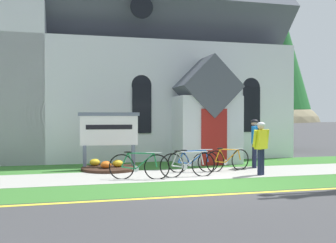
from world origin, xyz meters
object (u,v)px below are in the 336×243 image
Objects in this scene: bicycle_silver at (139,166)px; bicycle_red at (187,164)px; cyclist_in_yellow_jersey at (261,144)px; bicycle_black at (228,160)px; cyclist_in_white_jersey at (254,139)px; roadside_conifer at (279,53)px; church_sign at (109,131)px; bicycle_green at (193,161)px.

bicycle_red is at bearing 2.50° from bicycle_silver.
bicycle_red is at bearing 174.16° from cyclist_in_yellow_jersey.
bicycle_black is 1.03× the size of cyclist_in_yellow_jersey.
roadside_conifer is (4.46, 6.11, 4.15)m from cyclist_in_white_jersey.
church_sign is 3.30m from bicycle_red.
cyclist_in_yellow_jersey is at bearing -30.24° from church_sign.
church_sign is 1.26× the size of bicycle_green.
bicycle_black is at bearing 119.75° from cyclist_in_yellow_jersey.
church_sign is 11.44m from roadside_conifer.
church_sign is 0.26× the size of roadside_conifer.
bicycle_red reaches higher than bicycle_black.
bicycle_silver reaches higher than bicycle_green.
cyclist_in_white_jersey is at bearing 70.03° from cyclist_in_yellow_jersey.
roadside_conifer is (9.48, 5.12, 3.86)m from church_sign.
roadside_conifer is (5.04, 7.71, 4.20)m from cyclist_in_yellow_jersey.
bicycle_green is (-1.21, 0.02, -0.01)m from bicycle_black.
church_sign is at bearing 150.70° from bicycle_green.
church_sign is 3.11m from bicycle_green.
cyclist_in_yellow_jersey is (1.85, -1.13, 0.61)m from bicycle_green.
roadside_conifer is (5.68, 6.59, 4.79)m from bicycle_black.
cyclist_in_white_jersey reaches higher than cyclist_in_yellow_jersey.
roadside_conifer reaches higher than church_sign.
roadside_conifer is at bearing 43.65° from bicycle_green.
roadside_conifer is at bearing 56.80° from cyclist_in_yellow_jersey.
cyclist_in_white_jersey is at bearing 10.70° from bicycle_green.
bicycle_silver is (0.62, -2.41, -0.92)m from church_sign.
bicycle_silver is 12.57m from roadside_conifer.
bicycle_black is 1.46m from cyclist_in_white_jersey.
bicycle_red is 3.26m from cyclist_in_white_jersey.
bicycle_black is 3.31m from bicycle_silver.
bicycle_black is 1.02× the size of bicycle_green.
cyclist_in_yellow_jersey is 10.12m from roadside_conifer.
bicycle_green is at bearing -136.35° from roadside_conifer.
cyclist_in_yellow_jersey is at bearing -109.97° from cyclist_in_white_jersey.
church_sign is 1.27× the size of cyclist_in_yellow_jersey.
roadside_conifer reaches higher than bicycle_green.
bicycle_red is 1.04× the size of bicycle_green.
cyclist_in_white_jersey is (5.01, -0.99, -0.30)m from church_sign.
roadside_conifer is (6.89, 6.57, 4.81)m from bicycle_green.
cyclist_in_white_jersey reaches higher than bicycle_black.
roadside_conifer is at bearing 49.27° from bicycle_black.
bicycle_silver is at bearing -139.59° from roadside_conifer.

